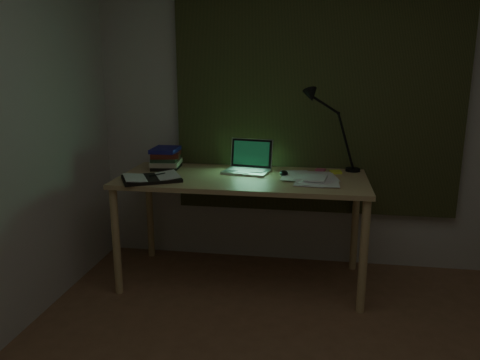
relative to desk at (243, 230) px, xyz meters
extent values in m
cube|color=beige|center=(0.51, 0.47, 0.84)|extent=(3.50, 0.00, 2.50)
cube|color=#2F361B|center=(0.51, 0.43, 1.04)|extent=(2.20, 0.06, 2.00)
ellipsoid|color=black|center=(0.29, 0.07, 0.43)|extent=(0.07, 0.11, 0.04)
cube|color=yellow|center=(0.67, 0.23, 0.42)|extent=(0.09, 0.09, 0.02)
cube|color=#C44C68|center=(0.56, 0.28, 0.42)|extent=(0.08, 0.08, 0.02)
camera|label=1|loc=(0.50, -3.26, 1.20)|focal=35.00mm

